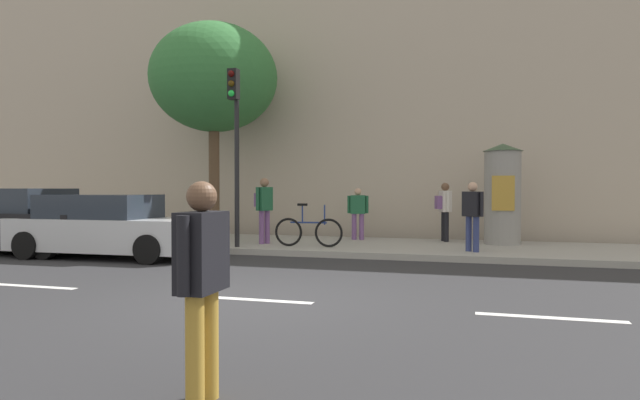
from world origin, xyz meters
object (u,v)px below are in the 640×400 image
(pedestrian_near_pole, at_px, (264,205))
(pedestrian_tallest, at_px, (444,206))
(bicycle_leaning, at_px, (308,231))
(poster_column, at_px, (503,193))
(pedestrian_in_red_top, at_px, (358,210))
(pedestrian_in_light_jacket, at_px, (472,211))
(parked_car_blue, at_px, (106,227))
(pedestrian_with_backpack, at_px, (202,273))
(street_tree, at_px, (214,78))
(traffic_light, at_px, (235,128))
(parked_car_dark, at_px, (21,222))

(pedestrian_near_pole, xyz_separation_m, pedestrian_tallest, (4.57, 1.99, -0.07))
(bicycle_leaning, bearing_deg, poster_column, 23.96)
(pedestrian_in_red_top, bearing_deg, pedestrian_in_light_jacket, -34.62)
(poster_column, bearing_deg, bicycle_leaning, -156.04)
(bicycle_leaning, xyz_separation_m, parked_car_blue, (-4.27, -2.25, 0.17))
(pedestrian_with_backpack, relative_size, pedestrian_tallest, 1.03)
(street_tree, distance_m, parked_car_blue, 5.74)
(traffic_light, xyz_separation_m, pedestrian_in_light_jacket, (5.69, 0.68, -2.01))
(pedestrian_in_light_jacket, distance_m, parked_car_dark, 11.15)
(poster_column, xyz_separation_m, bicycle_leaning, (-4.72, -2.10, -0.96))
(street_tree, bearing_deg, pedestrian_with_backpack, -63.32)
(pedestrian_in_light_jacket, height_order, parked_car_blue, pedestrian_in_light_jacket)
(poster_column, height_order, parked_car_dark, poster_column)
(traffic_light, bearing_deg, parked_car_dark, -165.40)
(parked_car_dark, bearing_deg, pedestrian_in_light_jacket, 10.61)
(poster_column, distance_m, pedestrian_near_pole, 6.32)
(pedestrian_in_red_top, bearing_deg, poster_column, -1.90)
(street_tree, height_order, pedestrian_near_pole, street_tree)
(pedestrian_tallest, height_order, parked_car_dark, pedestrian_tallest)
(bicycle_leaning, bearing_deg, pedestrian_with_backpack, -77.12)
(pedestrian_with_backpack, relative_size, parked_car_dark, 0.37)
(street_tree, height_order, pedestrian_in_light_jacket, street_tree)
(poster_column, distance_m, pedestrian_in_light_jacket, 2.24)
(parked_car_dark, bearing_deg, street_tree, 45.94)
(street_tree, xyz_separation_m, pedestrian_in_light_jacket, (7.43, -1.59, -3.78))
(pedestrian_with_backpack, bearing_deg, parked_car_dark, 140.41)
(traffic_light, relative_size, street_tree, 0.70)
(pedestrian_in_light_jacket, bearing_deg, pedestrian_with_backpack, -100.54)
(pedestrian_in_red_top, distance_m, pedestrian_tallest, 2.42)
(pedestrian_in_red_top, height_order, pedestrian_in_light_jacket, pedestrian_in_light_jacket)
(bicycle_leaning, relative_size, parked_car_dark, 0.39)
(poster_column, xyz_separation_m, street_tree, (-8.15, -0.49, 3.38))
(pedestrian_near_pole, xyz_separation_m, bicycle_leaning, (1.37, -0.40, -0.65))
(traffic_light, xyz_separation_m, pedestrian_tallest, (4.90, 3.06, -1.99))
(poster_column, bearing_deg, pedestrian_in_light_jacket, -109.27)
(poster_column, height_order, street_tree, street_tree)
(pedestrian_with_backpack, distance_m, bicycle_leaning, 9.87)
(pedestrian_in_light_jacket, xyz_separation_m, parked_car_blue, (-8.26, -2.27, -0.39))
(pedestrian_tallest, bearing_deg, traffic_light, -147.99)
(pedestrian_near_pole, relative_size, pedestrian_in_light_jacket, 1.08)
(pedestrian_in_light_jacket, bearing_deg, parked_car_dark, -169.39)
(pedestrian_with_backpack, distance_m, pedestrian_in_red_top, 11.92)
(pedestrian_with_backpack, xyz_separation_m, pedestrian_in_red_top, (-1.41, 11.84, 0.02))
(poster_column, height_order, pedestrian_in_light_jacket, poster_column)
(pedestrian_in_red_top, xyz_separation_m, pedestrian_near_pole, (-2.15, -1.82, 0.19))
(traffic_light, distance_m, pedestrian_in_light_jacket, 6.07)
(street_tree, bearing_deg, parked_car_dark, -134.06)
(poster_column, distance_m, pedestrian_with_backpack, 11.99)
(pedestrian_near_pole, bearing_deg, traffic_light, -107.18)
(pedestrian_tallest, bearing_deg, pedestrian_near_pole, -156.46)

